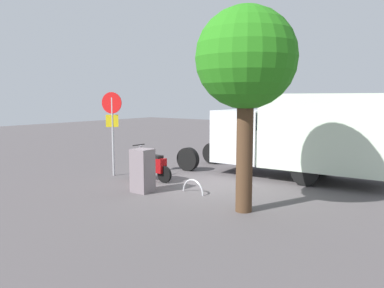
{
  "coord_description": "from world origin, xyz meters",
  "views": [
    {
      "loc": [
        -7.19,
        9.88,
        2.84
      ],
      "look_at": [
        0.35,
        -0.16,
        1.29
      ],
      "focal_mm": 35.8,
      "sensor_mm": 36.0,
      "label": 1
    }
  ],
  "objects_px": {
    "box_truck_near": "(300,132)",
    "street_tree": "(246,61)",
    "motorcycle": "(152,165)",
    "bike_rack_hoop": "(193,193)",
    "utility_cabinet": "(143,171)",
    "stop_sign": "(112,120)"
  },
  "relations": [
    {
      "from": "box_truck_near",
      "to": "street_tree",
      "type": "distance_m",
      "value": 5.03
    },
    {
      "from": "motorcycle",
      "to": "bike_rack_hoop",
      "type": "xyz_separation_m",
      "value": [
        -2.19,
        0.57,
        -0.52
      ]
    },
    {
      "from": "box_truck_near",
      "to": "motorcycle",
      "type": "relative_size",
      "value": 4.18
    },
    {
      "from": "street_tree",
      "to": "motorcycle",
      "type": "bearing_deg",
      "value": -16.19
    },
    {
      "from": "motorcycle",
      "to": "utility_cabinet",
      "type": "bearing_deg",
      "value": 124.47
    },
    {
      "from": "motorcycle",
      "to": "utility_cabinet",
      "type": "xyz_separation_m",
      "value": [
        -0.88,
        1.34,
        0.13
      ]
    },
    {
      "from": "street_tree",
      "to": "bike_rack_hoop",
      "type": "relative_size",
      "value": 5.88
    },
    {
      "from": "bike_rack_hoop",
      "to": "street_tree",
      "type": "bearing_deg",
      "value": 162.03
    },
    {
      "from": "utility_cabinet",
      "to": "bike_rack_hoop",
      "type": "height_order",
      "value": "utility_cabinet"
    },
    {
      "from": "stop_sign",
      "to": "bike_rack_hoop",
      "type": "relative_size",
      "value": 3.55
    },
    {
      "from": "bike_rack_hoop",
      "to": "box_truck_near",
      "type": "bearing_deg",
      "value": -113.66
    },
    {
      "from": "stop_sign",
      "to": "street_tree",
      "type": "height_order",
      "value": "street_tree"
    },
    {
      "from": "street_tree",
      "to": "bike_rack_hoop",
      "type": "xyz_separation_m",
      "value": [
        2.09,
        -0.68,
        -3.7
      ]
    },
    {
      "from": "motorcycle",
      "to": "bike_rack_hoop",
      "type": "height_order",
      "value": "motorcycle"
    },
    {
      "from": "street_tree",
      "to": "bike_rack_hoop",
      "type": "distance_m",
      "value": 4.3
    },
    {
      "from": "motorcycle",
      "to": "bike_rack_hoop",
      "type": "distance_m",
      "value": 2.32
    },
    {
      "from": "motorcycle",
      "to": "street_tree",
      "type": "height_order",
      "value": "street_tree"
    },
    {
      "from": "stop_sign",
      "to": "street_tree",
      "type": "bearing_deg",
      "value": 170.41
    },
    {
      "from": "box_truck_near",
      "to": "utility_cabinet",
      "type": "bearing_deg",
      "value": 53.82
    },
    {
      "from": "box_truck_near",
      "to": "bike_rack_hoop",
      "type": "bearing_deg",
      "value": 63.05
    },
    {
      "from": "box_truck_near",
      "to": "street_tree",
      "type": "xyz_separation_m",
      "value": [
        -0.38,
        4.57,
        2.08
      ]
    },
    {
      "from": "motorcycle",
      "to": "stop_sign",
      "type": "distance_m",
      "value": 2.24
    }
  ]
}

